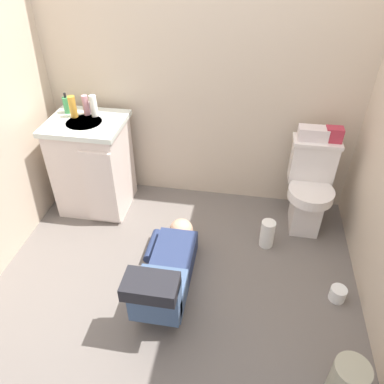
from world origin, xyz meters
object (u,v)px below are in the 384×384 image
soap_dispenser (67,105)px  toilet_paper_roll (338,294)px  paper_towel_roll (267,234)px  faucet (91,107)px  bottle_pink (86,105)px  trash_can (347,381)px  bottle_amber (73,107)px  person_plumber (166,272)px  toilet (309,188)px  toiletry_bag (334,134)px  vanity_cabinet (93,165)px  tissue_box (313,133)px  bottle_white (94,106)px

soap_dispenser → toilet_paper_roll: size_ratio=1.51×
soap_dispenser → paper_towel_roll: bearing=-13.6°
paper_towel_roll → faucet: bearing=164.0°
soap_dispenser → toilet_paper_roll: bearing=-21.6°
bottle_pink → trash_can: (1.94, -1.50, -0.76)m
bottle_amber → toilet_paper_roll: size_ratio=1.55×
person_plumber → bottle_pink: bottle_pink is taller
toilet → faucet: size_ratio=7.50×
toiletry_bag → soap_dispenser: soap_dispenser is taller
bottle_pink → person_plumber: bearing=-49.0°
faucet → paper_towel_roll: (1.49, -0.43, -0.75)m
vanity_cabinet → toiletry_bag: 1.94m
toilet → soap_dispenser: (-1.98, 0.09, 0.52)m
vanity_cabinet → toiletry_bag: (1.89, 0.13, 0.39)m
vanity_cabinet → paper_towel_roll: vanity_cabinet is taller
toiletry_bag → toilet_paper_roll: (0.08, -0.86, -0.76)m
soap_dispenser → trash_can: 2.70m
tissue_box → paper_towel_roll: bearing=-121.9°
toiletry_bag → trash_can: (0.02, -1.51, -0.67)m
bottle_amber → faucet: bearing=37.6°
toiletry_bag → bottle_pink: 1.92m
person_plumber → tissue_box: bearing=46.1°
toilet_paper_roll → person_plumber: bearing=-174.4°
person_plumber → toilet_paper_roll: 1.18m
toilet → vanity_cabinet: bearing=-178.8°
bottle_amber → bottle_pink: size_ratio=1.07×
bottle_white → paper_towel_roll: bearing=-15.0°
bottle_white → toilet: bearing=-2.2°
trash_can → soap_dispenser: bearing=144.3°
faucet → toiletry_bag: size_ratio=0.81×
person_plumber → tissue_box: 1.49m
toiletry_bag → bottle_white: (-1.85, -0.02, 0.10)m
faucet → bottle_white: bottle_white is taller
person_plumber → bottle_amber: bearing=135.4°
person_plumber → toiletry_bag: toiletry_bag is taller
bottle_pink → toilet_paper_roll: (2.00, -0.85, -0.85)m
bottle_pink → trash_can: 2.57m
trash_can → paper_towel_roll: trash_can is taller
bottle_white → trash_can: bottle_white is taller
soap_dispenser → bottle_pink: bearing=-2.8°
vanity_cabinet → person_plumber: size_ratio=0.77×
faucet → bottle_pink: (-0.03, -0.03, 0.03)m
soap_dispenser → bottle_pink: (0.16, -0.01, 0.01)m
vanity_cabinet → trash_can: bearing=-35.9°
person_plumber → toilet_paper_roll: person_plumber is taller
bottle_pink → bottle_white: bottle_white is taller
faucet → person_plumber: 1.46m
vanity_cabinet → paper_towel_roll: 1.54m
bottle_white → faucet: bearing=139.1°
person_plumber → bottle_white: bottle_white is taller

